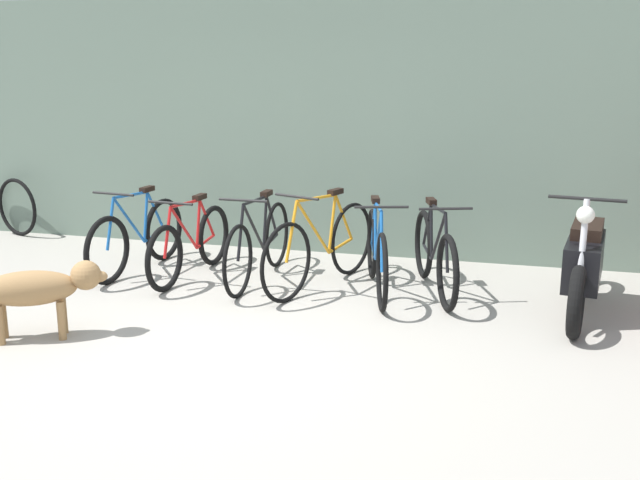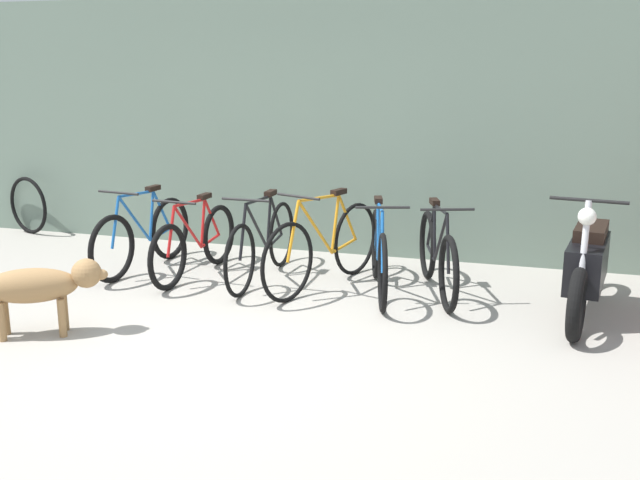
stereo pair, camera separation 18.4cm
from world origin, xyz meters
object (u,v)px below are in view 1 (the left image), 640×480
(bicycle_0, at_px, (137,237))
(bicycle_5, at_px, (435,255))
(spare_tire_left, at_px, (17,207))
(bicycle_4, at_px, (377,254))
(motorcycle, at_px, (584,264))
(bicycle_2, at_px, (259,244))
(stray_dog, at_px, (40,288))
(bicycle_1, at_px, (191,244))
(bicycle_3, at_px, (321,247))

(bicycle_0, distance_m, bicycle_5, 2.96)
(bicycle_0, relative_size, spare_tire_left, 2.30)
(spare_tire_left, bearing_deg, bicycle_0, -25.92)
(bicycle_4, bearing_deg, motorcycle, 71.47)
(bicycle_2, distance_m, stray_dog, 2.17)
(motorcycle, bearing_deg, stray_dog, -59.40)
(bicycle_4, bearing_deg, bicycle_1, -106.80)
(motorcycle, bearing_deg, bicycle_0, -84.50)
(bicycle_0, xyz_separation_m, bicycle_2, (1.29, -0.00, 0.01))
(bicycle_5, xyz_separation_m, motorcycle, (1.26, -0.23, 0.07))
(motorcycle, bearing_deg, bicycle_2, -85.57)
(bicycle_4, bearing_deg, bicycle_2, -110.21)
(bicycle_3, bearing_deg, spare_tire_left, -85.42)
(bicycle_1, height_order, bicycle_3, bicycle_3)
(bicycle_4, distance_m, stray_dog, 2.88)
(bicycle_3, distance_m, bicycle_5, 1.05)
(bicycle_0, xyz_separation_m, bicycle_1, (0.60, -0.06, -0.02))
(bicycle_4, distance_m, bicycle_5, 0.53)
(bicycle_1, distance_m, spare_tire_left, 2.97)
(bicycle_1, bearing_deg, bicycle_0, -90.57)
(bicycle_1, height_order, motorcycle, motorcycle)
(bicycle_1, xyz_separation_m, bicycle_2, (0.68, 0.06, 0.03))
(motorcycle, bearing_deg, bicycle_3, -85.22)
(bicycle_2, bearing_deg, bicycle_4, 86.35)
(bicycle_0, bearing_deg, stray_dog, 12.76)
(bicycle_2, bearing_deg, stray_dog, -29.68)
(bicycle_3, xyz_separation_m, spare_tire_left, (-4.07, 1.10, -0.04))
(bicycle_4, relative_size, motorcycle, 0.86)
(stray_dog, relative_size, spare_tire_left, 1.56)
(stray_dog, bearing_deg, motorcycle, -5.86)
(stray_dog, bearing_deg, spare_tire_left, 100.27)
(bicycle_3, relative_size, motorcycle, 0.90)
(bicycle_4, height_order, stray_dog, bicycle_4)
(bicycle_1, distance_m, stray_dog, 1.86)
(bicycle_4, bearing_deg, bicycle_3, -109.91)
(bicycle_1, distance_m, bicycle_2, 0.69)
(bicycle_5, distance_m, spare_tire_left, 5.21)
(bicycle_0, height_order, bicycle_3, bicycle_3)
(bicycle_1, xyz_separation_m, motorcycle, (3.62, -0.13, 0.09))
(bicycle_2, distance_m, bicycle_4, 1.17)
(bicycle_2, relative_size, spare_tire_left, 2.49)
(bicycle_2, relative_size, bicycle_4, 1.07)
(bicycle_5, xyz_separation_m, spare_tire_left, (-5.11, 1.00, -0.00))
(spare_tire_left, bearing_deg, bicycle_4, -13.92)
(bicycle_5, bearing_deg, spare_tire_left, -119.65)
(bicycle_1, relative_size, motorcycle, 0.84)
(bicycle_2, bearing_deg, bicycle_5, 92.48)
(spare_tire_left, bearing_deg, stray_dog, -51.28)
(bicycle_3, relative_size, bicycle_4, 1.04)
(bicycle_0, xyz_separation_m, spare_tire_left, (-2.15, 1.05, 0.00))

